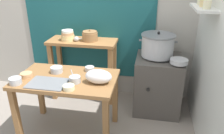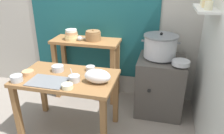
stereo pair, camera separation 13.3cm
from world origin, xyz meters
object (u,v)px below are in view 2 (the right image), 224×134
Objects in this scene: plastic_bag at (98,76)px; prep_bowl_2 at (74,78)px; stove_block at (160,85)px; clay_pot at (93,36)px; bowl_stack_enamel at (71,35)px; prep_bowl_0 at (58,68)px; prep_bowl_5 at (67,86)px; wide_pan at (181,63)px; prep_bowl_4 at (17,78)px; back_shelf_table at (86,54)px; serving_tray at (48,81)px; prep_table at (67,85)px; prep_bowl_3 at (90,68)px; prep_bowl_1 at (28,73)px; ladle at (80,38)px; steamer_pot at (160,46)px.

plastic_bag is 0.25m from prep_bowl_2.
clay_pot reaches higher than stove_block.
prep_bowl_0 is at bearing -81.67° from bowl_stack_enamel.
prep_bowl_5 is (0.28, -0.36, -0.01)m from prep_bowl_0.
stove_block is 5.65× the size of prep_bowl_0.
wide_pan is at bearing 33.74° from prep_bowl_5.
prep_bowl_4 is (-0.59, -0.14, -0.00)m from prep_bowl_2.
back_shelf_table is 6.70× the size of prep_bowl_2.
serving_tray is (0.12, -0.95, -0.24)m from bowl_stack_enamel.
plastic_bag is 1.33× the size of wide_pan.
prep_table is 0.33m from prep_bowl_3.
prep_bowl_5 is at bearing -143.49° from plastic_bag.
bowl_stack_enamel is 0.48× the size of serving_tray.
stove_block is 1.00m from prep_bowl_3.
prep_bowl_1 is at bearing -161.57° from wide_pan.
prep_bowl_0 is at bearing -93.83° from ladle.
prep_bowl_4 reaches higher than stove_block.
prep_bowl_2 is (0.27, 0.08, 0.03)m from serving_tray.
ladle reaches higher than prep_bowl_3.
wide_pan is (1.49, -0.29, -0.16)m from bowl_stack_enamel.
plastic_bag is at bearing 7.48° from prep_bowl_2.
prep_bowl_3 is (0.32, -0.53, -0.19)m from ladle.
back_shelf_table is 0.35m from bowl_stack_enamel.
prep_bowl_4 is at bearing -110.88° from back_shelf_table.
stove_block is at bearing 46.30° from prep_bowl_5.
serving_tray is at bearing -129.18° from prep_table.
prep_bowl_0 reaches higher than prep_bowl_3.
steamer_pot reaches higher than prep_bowl_2.
prep_bowl_1 is 0.59m from prep_bowl_5.
steamer_pot is (1.04, -0.11, 0.25)m from back_shelf_table.
prep_bowl_1 is at bearing -152.71° from stove_block.
clay_pot is 1.68× the size of prep_bowl_4.
wide_pan is at bearing 27.94° from prep_bowl_2.
bowl_stack_enamel reaches higher than wide_pan.
serving_tray is (-0.14, -0.17, 0.12)m from prep_table.
serving_tray is 0.28m from prep_bowl_2.
steamer_pot reaches higher than prep_bowl_1.
plastic_bag is (0.63, -0.84, -0.17)m from bowl_stack_enamel.
prep_bowl_5 is (0.38, -1.03, -0.22)m from bowl_stack_enamel.
serving_tray is 2.79× the size of prep_bowl_2.
bowl_stack_enamel is at bearing 113.98° from prep_bowl_2.
wide_pan is 1.53× the size of prep_bowl_0.
prep_bowl_3 is 0.93× the size of prep_bowl_5.
prep_bowl_1 is 0.70m from prep_bowl_3.
stove_block is 1.36m from prep_bowl_0.
prep_bowl_4 is at bearing -166.68° from prep_bowl_2.
bowl_stack_enamel is 1.48× the size of prep_bowl_1.
prep_bowl_1 is (-0.37, -0.88, 0.07)m from back_shelf_table.
stove_block is at bearing 36.52° from serving_tray.
plastic_bag is 1.95× the size of prep_bowl_2.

